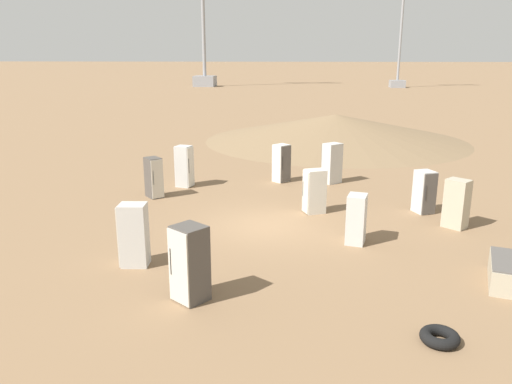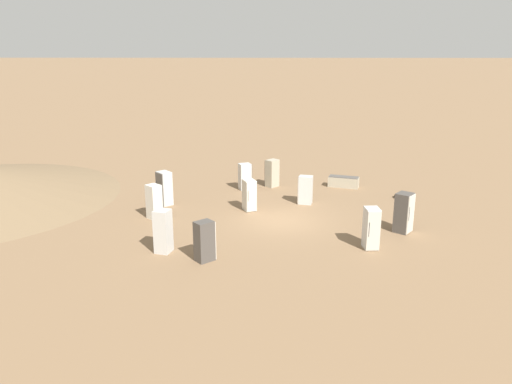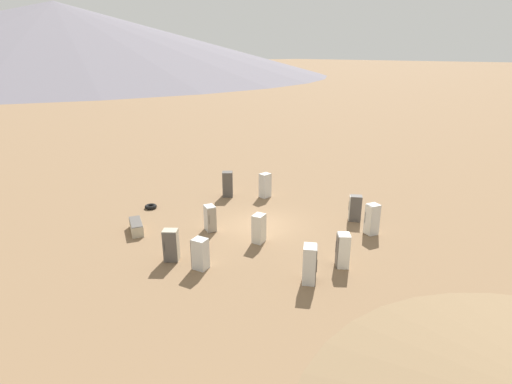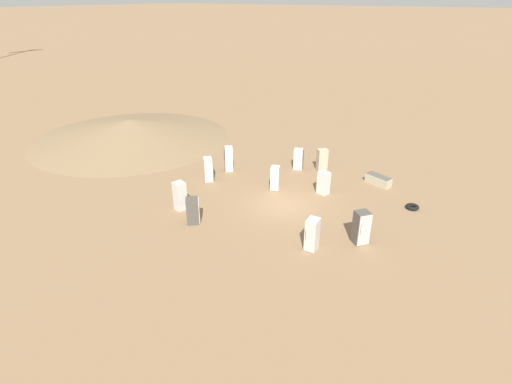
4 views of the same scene
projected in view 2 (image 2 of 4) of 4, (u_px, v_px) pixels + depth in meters
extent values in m
plane|color=#846647|center=(282.00, 221.00, 25.41)|extent=(1000.00, 1000.00, 0.00)
cube|color=silver|center=(245.00, 177.00, 30.94)|extent=(0.82, 0.87, 1.63)
cube|color=#56514C|center=(250.00, 176.00, 31.06)|extent=(0.55, 0.26, 1.57)
cylinder|color=#2D2D2D|center=(252.00, 176.00, 30.86)|extent=(0.02, 0.02, 0.57)
cube|color=#B2A88E|center=(344.00, 182.00, 31.58)|extent=(1.21, 2.01, 0.65)
cube|color=#56514C|center=(344.00, 177.00, 31.49)|extent=(1.16, 1.93, 0.04)
cube|color=silver|center=(163.00, 231.00, 21.28)|extent=(0.79, 0.77, 1.89)
cube|color=silver|center=(167.00, 229.00, 21.60)|extent=(0.19, 0.59, 1.82)
cylinder|color=#2D2D2D|center=(171.00, 227.00, 21.54)|extent=(0.02, 0.02, 0.66)
cube|color=beige|center=(249.00, 195.00, 26.91)|extent=(0.90, 0.83, 1.69)
cube|color=beige|center=(252.00, 197.00, 26.56)|extent=(0.26, 0.54, 1.62)
cylinder|color=#2D2D2D|center=(248.00, 196.00, 26.44)|extent=(0.02, 0.02, 0.59)
cube|color=silver|center=(154.00, 202.00, 25.56)|extent=(0.89, 0.89, 1.79)
cube|color=#56514C|center=(159.00, 200.00, 25.78)|extent=(0.46, 0.51, 1.72)
cylinder|color=#2D2D2D|center=(162.00, 200.00, 25.62)|extent=(0.02, 0.02, 0.63)
cube|color=#4C4742|center=(204.00, 241.00, 20.42)|extent=(0.89, 0.91, 1.71)
cube|color=beige|center=(212.00, 239.00, 20.66)|extent=(0.42, 0.38, 1.64)
cylinder|color=#2D2D2D|center=(215.00, 238.00, 20.51)|extent=(0.02, 0.02, 0.60)
cube|color=silver|center=(306.00, 190.00, 28.05)|extent=(0.73, 0.85, 1.61)
cube|color=gray|center=(299.00, 189.00, 28.15)|extent=(0.54, 0.17, 1.54)
cylinder|color=#2D2D2D|center=(299.00, 187.00, 28.32)|extent=(0.02, 0.02, 0.56)
cube|color=#4C4742|center=(403.00, 213.00, 23.65)|extent=(1.01, 1.00, 1.92)
cube|color=beige|center=(411.00, 214.00, 23.43)|extent=(0.60, 0.47, 1.84)
cylinder|color=#2D2D2D|center=(409.00, 214.00, 23.19)|extent=(0.02, 0.02, 0.67)
cube|color=silver|center=(165.00, 188.00, 27.86)|extent=(1.00, 0.98, 1.89)
cube|color=#56514C|center=(160.00, 189.00, 27.66)|extent=(0.60, 0.53, 1.82)
cylinder|color=#2D2D2D|center=(157.00, 187.00, 27.83)|extent=(0.02, 0.02, 0.66)
cube|color=#B2A88E|center=(272.00, 173.00, 31.57)|extent=(0.94, 0.93, 1.73)
cube|color=#56514C|center=(269.00, 172.00, 31.77)|extent=(0.56, 0.51, 1.66)
cylinder|color=#2D2D2D|center=(271.00, 170.00, 31.95)|extent=(0.02, 0.02, 0.61)
cube|color=silver|center=(371.00, 228.00, 21.73)|extent=(0.79, 0.66, 1.84)
cube|color=beige|center=(374.00, 231.00, 21.35)|extent=(0.09, 0.58, 1.76)
cylinder|color=#2D2D2D|center=(369.00, 230.00, 21.29)|extent=(0.02, 0.02, 0.64)
torus|color=black|center=(402.00, 196.00, 29.26)|extent=(0.83, 0.83, 0.25)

